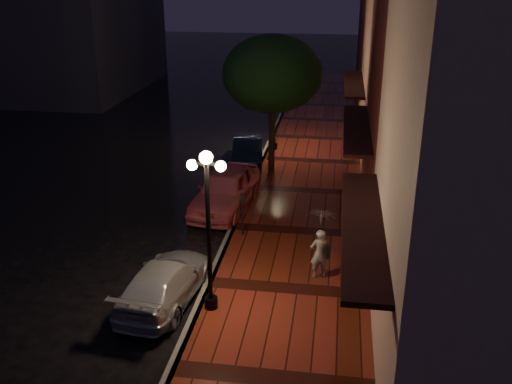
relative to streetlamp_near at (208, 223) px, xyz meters
The scene contains 15 objects.
ground 5.65m from the streetlamp_near, 94.00° to the left, with size 120.00×120.00×0.00m, color black.
sidewalk 5.91m from the streetlamp_near, 69.19° to the left, with size 4.50×60.00×0.15m, color #43170C.
curb 5.61m from the streetlamp_near, 94.00° to the left, with size 0.25×60.00×0.15m, color #595451.
storefront_near 6.92m from the streetlamp_near, ahead, with size 5.00×8.00×8.50m, color gray.
storefront_mid 10.08m from the streetlamp_near, 46.47° to the left, with size 5.00×8.00×11.00m, color #511914.
storefront_far 16.52m from the streetlamp_near, 66.09° to the left, with size 5.00×8.00×9.00m, color #8C5951.
storefront_extra 25.98m from the streetlamp_near, 75.10° to the left, with size 5.00×12.00×10.00m, color #511914.
streetlamp_near is the anchor object (origin of this frame).
streetlamp_far 14.00m from the streetlamp_near, 90.00° to the left, with size 0.96×0.36×4.31m.
street_tree 11.12m from the streetlamp_near, 88.65° to the left, with size 4.16×4.16×5.80m.
pink_car 7.12m from the streetlamp_near, 97.94° to the left, with size 1.82×4.52×1.54m, color #C7525C.
navy_car 12.21m from the streetlamp_near, 94.52° to the left, with size 1.34×3.83×1.26m, color black.
silver_car 2.45m from the streetlamp_near, 164.38° to the left, with size 1.64×4.03×1.17m, color #939399.
woman_with_umbrella 3.55m from the streetlamp_near, 36.36° to the left, with size 0.87×0.88×2.09m.
parking_meter 4.69m from the streetlamp_near, 88.74° to the left, with size 0.13×0.10×1.44m.
Camera 1 is at (3.40, -17.49, 8.56)m, focal length 40.00 mm.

